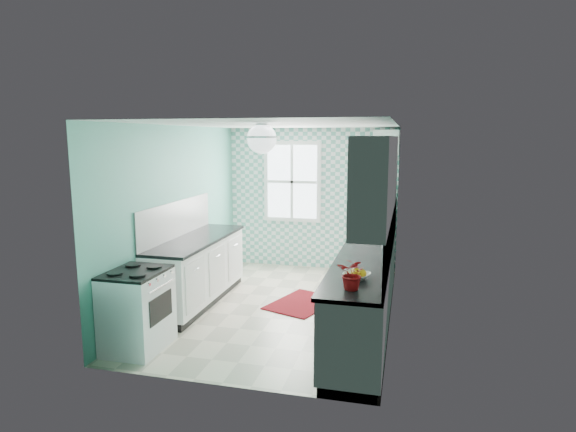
% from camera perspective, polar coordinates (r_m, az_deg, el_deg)
% --- Properties ---
extents(floor, '(3.00, 4.40, 0.02)m').
position_cam_1_polar(floor, '(6.81, -0.93, -10.83)').
color(floor, beige).
rests_on(floor, ground).
extents(ceiling, '(3.00, 4.40, 0.02)m').
position_cam_1_polar(ceiling, '(6.40, -1.00, 10.86)').
color(ceiling, white).
rests_on(ceiling, wall_back).
extents(wall_back, '(3.00, 0.02, 2.50)m').
position_cam_1_polar(wall_back, '(8.62, 2.84, 2.07)').
color(wall_back, '#53A692').
rests_on(wall_back, floor).
extents(wall_front, '(3.00, 0.02, 2.50)m').
position_cam_1_polar(wall_front, '(4.44, -8.40, -4.99)').
color(wall_front, '#53A692').
rests_on(wall_front, floor).
extents(wall_left, '(0.02, 4.40, 2.50)m').
position_cam_1_polar(wall_left, '(7.03, -12.94, 0.18)').
color(wall_left, '#53A692').
rests_on(wall_left, floor).
extents(wall_right, '(0.02, 4.40, 2.50)m').
position_cam_1_polar(wall_right, '(6.27, 12.48, -0.88)').
color(wall_right, '#53A692').
rests_on(wall_right, floor).
extents(accent_wall, '(3.00, 0.01, 2.50)m').
position_cam_1_polar(accent_wall, '(8.60, 2.81, 2.05)').
color(accent_wall, '#63AB9C').
rests_on(accent_wall, wall_back).
extents(window, '(1.04, 0.05, 1.44)m').
position_cam_1_polar(window, '(8.61, 0.50, 4.08)').
color(window, white).
rests_on(window, wall_back).
extents(backsplash_right, '(0.02, 3.60, 0.51)m').
position_cam_1_polar(backsplash_right, '(5.89, 12.13, -2.07)').
color(backsplash_right, white).
rests_on(backsplash_right, wall_right).
extents(backsplash_left, '(0.02, 2.15, 0.51)m').
position_cam_1_polar(backsplash_left, '(6.96, -13.05, -0.37)').
color(backsplash_left, white).
rests_on(backsplash_left, wall_left).
extents(upper_cabinets_right, '(0.33, 3.20, 0.90)m').
position_cam_1_polar(upper_cabinets_right, '(5.60, 10.74, 4.68)').
color(upper_cabinets_right, white).
rests_on(upper_cabinets_right, wall_right).
extents(upper_cabinet_fridge, '(0.40, 0.74, 0.40)m').
position_cam_1_polar(upper_cabinet_fridge, '(8.02, 11.61, 8.51)').
color(upper_cabinet_fridge, white).
rests_on(upper_cabinet_fridge, wall_right).
extents(ceiling_light, '(0.34, 0.34, 0.35)m').
position_cam_1_polar(ceiling_light, '(5.63, -3.13, 9.16)').
color(ceiling_light, silver).
rests_on(ceiling_light, ceiling).
extents(base_cabinets_right, '(0.60, 3.60, 0.90)m').
position_cam_1_polar(base_cabinets_right, '(6.10, 9.15, -8.84)').
color(base_cabinets_right, white).
rests_on(base_cabinets_right, floor).
extents(countertop_right, '(0.63, 3.60, 0.04)m').
position_cam_1_polar(countertop_right, '(5.97, 9.12, -4.54)').
color(countertop_right, black).
rests_on(countertop_right, base_cabinets_right).
extents(base_cabinets_left, '(0.60, 2.15, 0.90)m').
position_cam_1_polar(base_cabinets_left, '(7.00, -10.70, -6.49)').
color(base_cabinets_left, white).
rests_on(base_cabinets_left, floor).
extents(countertop_left, '(0.63, 2.15, 0.04)m').
position_cam_1_polar(countertop_left, '(6.88, -10.71, -2.73)').
color(countertop_left, black).
rests_on(countertop_left, base_cabinets_left).
extents(fridge, '(0.63, 0.63, 1.45)m').
position_cam_1_polar(fridge, '(8.14, 9.91, -2.23)').
color(fridge, white).
rests_on(fridge, floor).
extents(stove, '(0.58, 0.73, 0.88)m').
position_cam_1_polar(stove, '(5.68, -17.43, -10.44)').
color(stove, white).
rests_on(stove, floor).
extents(sink, '(0.43, 0.36, 0.53)m').
position_cam_1_polar(sink, '(6.77, 9.91, -2.77)').
color(sink, silver).
rests_on(sink, countertop_right).
extents(rug, '(1.01, 1.20, 0.02)m').
position_cam_1_polar(rug, '(6.95, 1.64, -10.27)').
color(rug, maroon).
rests_on(rug, floor).
extents(dish_towel, '(0.06, 0.26, 0.39)m').
position_cam_1_polar(dish_towel, '(6.93, 7.20, -6.30)').
color(dish_towel, '#6CC1AE').
rests_on(dish_towel, base_cabinets_right).
extents(fruit_bowl, '(0.32, 0.32, 0.07)m').
position_cam_1_polar(fruit_bowl, '(4.87, 8.15, -7.05)').
color(fruit_bowl, white).
rests_on(fruit_bowl, countertop_right).
extents(potted_plant, '(0.34, 0.31, 0.31)m').
position_cam_1_polar(potted_plant, '(4.51, 7.72, -6.80)').
color(potted_plant, maroon).
rests_on(potted_plant, countertop_right).
extents(soap_bottle, '(0.12, 0.12, 0.20)m').
position_cam_1_polar(soap_bottle, '(7.13, 10.53, -1.31)').
color(soap_bottle, '#B2C0C7').
rests_on(soap_bottle, countertop_right).
extents(microwave, '(0.51, 0.35, 0.28)m').
position_cam_1_polar(microwave, '(8.02, 10.09, 3.85)').
color(microwave, white).
rests_on(microwave, fridge).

